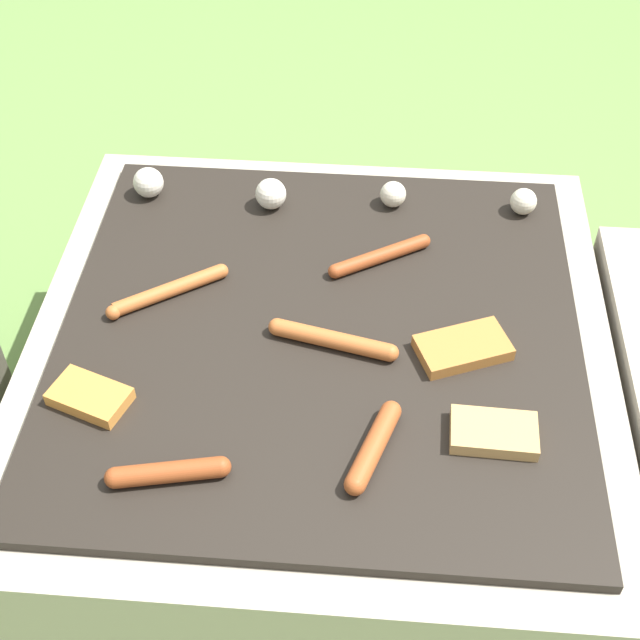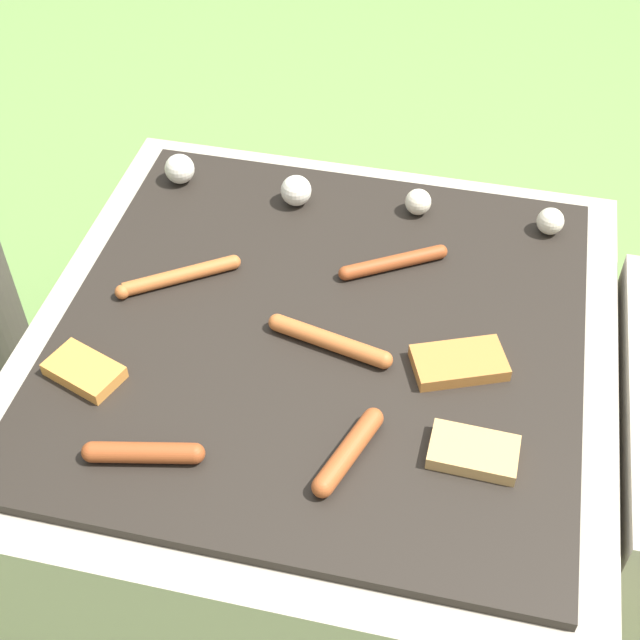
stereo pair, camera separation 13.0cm
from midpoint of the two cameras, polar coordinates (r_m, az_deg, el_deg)
The scene contains 11 objects.
ground_plane at distance 1.60m, azimuth 2.36°, elevation -9.79°, with size 14.00×14.00×0.00m, color #608442.
grill at distance 1.45m, azimuth 2.57°, elevation -5.77°, with size 0.87×0.87×0.37m.
sausage_front_center at distance 1.38m, azimuth -6.37°, elevation 2.70°, with size 0.17×0.12×0.02m.
sausage_back_center at distance 1.16m, azimuth 5.09°, elevation -8.56°, with size 0.07×0.15×0.03m.
sausage_front_right at distance 1.28m, azimuth 3.51°, elevation -1.49°, with size 0.19×0.06×0.03m.
sausage_back_right at distance 1.16m, azimuth -8.11°, elevation -8.59°, with size 0.16×0.05×0.03m.
sausage_back_left at distance 1.41m, azimuth 7.37°, elevation 3.56°, with size 0.16×0.11×0.02m.
bread_slice_right at distance 1.28m, azimuth 11.78°, elevation -2.85°, with size 0.15×0.12×0.02m.
bread_slice_left at distance 1.27m, azimuth -12.07°, elevation -3.36°, with size 0.12×0.10×0.02m.
bread_slice_center at distance 1.19m, azimuth 12.93°, elevation -8.41°, with size 0.12×0.07×0.02m.
mushroom_row at distance 1.52m, azimuth 3.10°, elevation 8.10°, with size 0.68×0.07×0.05m.
Camera 2 is at (0.20, -0.88, 1.32)m, focal length 50.00 mm.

